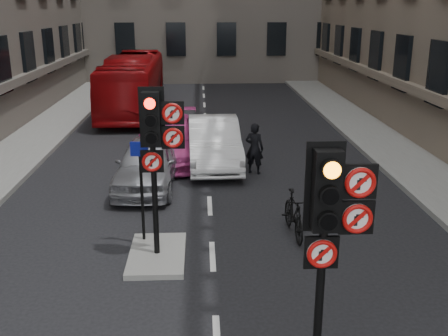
{
  "coord_description": "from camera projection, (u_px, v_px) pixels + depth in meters",
  "views": [
    {
      "loc": [
        -0.22,
        -5.33,
        5.26
      ],
      "look_at": [
        0.17,
        3.14,
        2.6
      ],
      "focal_mm": 42.0,
      "sensor_mm": 36.0,
      "label": 1
    }
  ],
  "objects": [
    {
      "name": "bus_red",
      "position": [
        133.0,
        84.0,
        26.47
      ],
      "size": [
        2.48,
        10.26,
        2.85
      ],
      "primitive_type": "imported",
      "rotation": [
        0.0,
        0.0,
        0.01
      ],
      "color": "#990B0E",
      "rests_on": "ground"
    },
    {
      "name": "motorcyclist",
      "position": [
        254.0,
        148.0,
        16.8
      ],
      "size": [
        0.72,
        0.61,
        1.67
      ],
      "primitive_type": "imported",
      "rotation": [
        0.0,
        0.0,
        2.72
      ],
      "color": "black",
      "rests_on": "ground"
    },
    {
      "name": "car_white",
      "position": [
        214.0,
        142.0,
        17.77
      ],
      "size": [
        1.82,
        4.85,
        1.58
      ],
      "primitive_type": "imported",
      "rotation": [
        0.0,
        0.0,
        0.03
      ],
      "color": "white",
      "rests_on": "ground"
    },
    {
      "name": "car_silver",
      "position": [
        148.0,
        163.0,
        15.6
      ],
      "size": [
        1.93,
        4.33,
        1.45
      ],
      "primitive_type": "imported",
      "rotation": [
        0.0,
        0.0,
        -0.05
      ],
      "color": "#A6A7AD",
      "rests_on": "ground"
    },
    {
      "name": "info_sign",
      "position": [
        141.0,
        177.0,
        11.53
      ],
      "size": [
        0.4,
        0.13,
        2.31
      ],
      "rotation": [
        0.0,
        0.0,
        -0.1
      ],
      "color": "black",
      "rests_on": "centre_island"
    },
    {
      "name": "signal_near",
      "position": [
        331.0,
        217.0,
        6.91
      ],
      "size": [
        0.91,
        0.4,
        3.58
      ],
      "color": "black",
      "rests_on": "ground"
    },
    {
      "name": "car_pink",
      "position": [
        170.0,
        139.0,
        18.4
      ],
      "size": [
        2.13,
        5.07,
        1.46
      ],
      "primitive_type": "imported",
      "rotation": [
        0.0,
        0.0,
        -0.02
      ],
      "color": "#C33984",
      "rests_on": "ground"
    },
    {
      "name": "pavement_right",
      "position": [
        412.0,
        158.0,
        18.4
      ],
      "size": [
        3.0,
        50.0,
        0.16
      ],
      "primitive_type": "cube",
      "color": "gray",
      "rests_on": "ground"
    },
    {
      "name": "centre_island",
      "position": [
        157.0,
        255.0,
        11.36
      ],
      "size": [
        1.2,
        2.0,
        0.12
      ],
      "primitive_type": "cube",
      "color": "gray",
      "rests_on": "ground"
    },
    {
      "name": "motorcycle",
      "position": [
        294.0,
        215.0,
        12.31
      ],
      "size": [
        0.6,
        1.8,
        1.06
      ],
      "primitive_type": "imported",
      "rotation": [
        0.0,
        0.0,
        0.06
      ],
      "color": "black",
      "rests_on": "ground"
    },
    {
      "name": "signal_far",
      "position": [
        157.0,
        137.0,
        10.57
      ],
      "size": [
        0.91,
        0.4,
        3.58
      ],
      "color": "black",
      "rests_on": "centre_island"
    }
  ]
}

